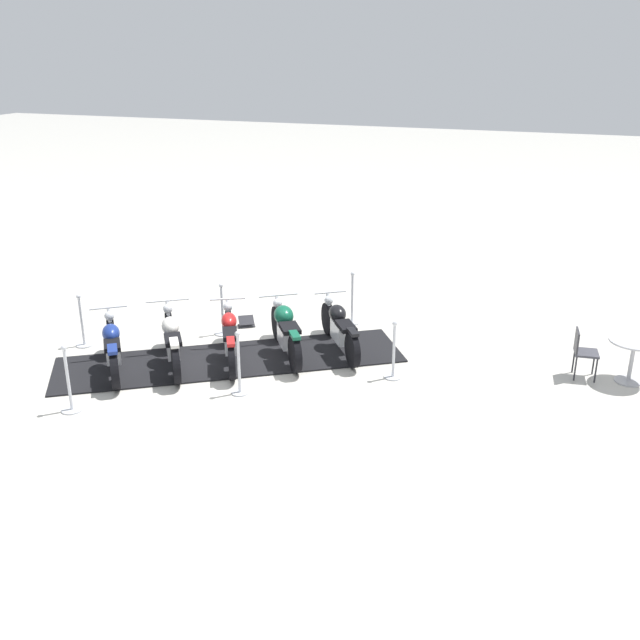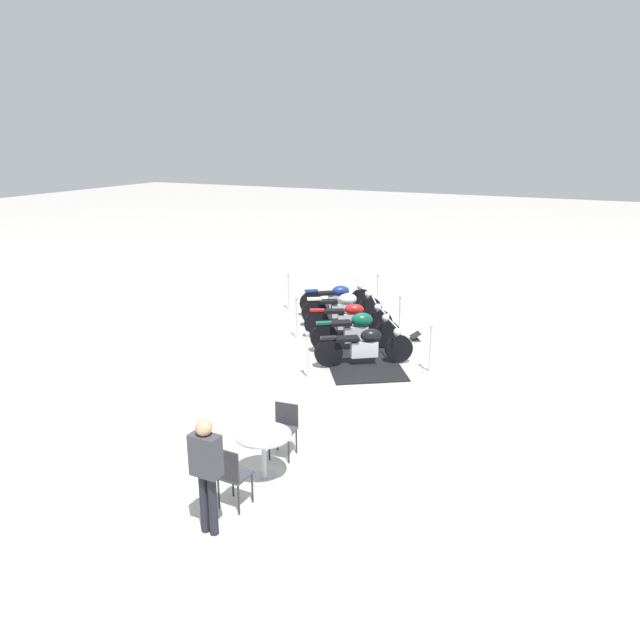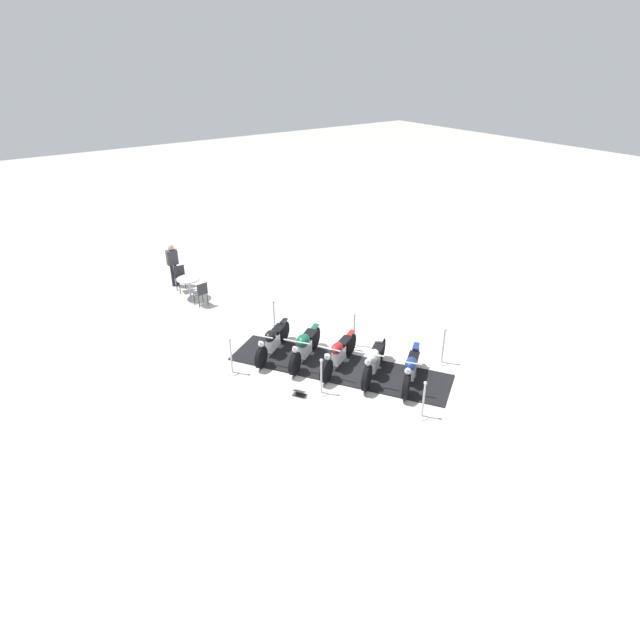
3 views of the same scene
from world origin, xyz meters
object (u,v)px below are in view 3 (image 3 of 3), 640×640
Objects in this scene: stanchion_right_front at (232,362)px; stanchion_right_rear at (423,406)px; motorcycle_cream at (374,361)px; cafe_chair_across_table at (181,277)px; motorcycle_navy at (411,369)px; info_placard at (299,393)px; cafe_chair_near_table at (201,292)px; bystander_person at (173,261)px; motorcycle_black at (272,341)px; stanchion_left_front at (274,321)px; motorcycle_maroon at (338,354)px; cafe_table at (189,283)px; stanchion_left_rear at (443,352)px; stanchion_left_mid at (354,334)px; stanchion_right_mid at (321,383)px; motorcycle_forest at (305,346)px.

stanchion_right_front is 5.41m from stanchion_right_rear.
cafe_chair_across_table is at bearing -111.39° from motorcycle_cream.
motorcycle_navy reaches higher than info_placard.
stanchion_right_front is 1.29× the size of cafe_chair_near_table.
motorcycle_black is at bearing 4.67° from bystander_person.
stanchion_left_front is at bearing -110.15° from motorcycle_navy.
motorcycle_black is 0.93× the size of motorcycle_maroon.
cafe_table is 1.48m from bystander_person.
info_placard is (0.94, -2.01, -0.28)m from stanchion_right_front.
cafe_table is at bearing -120.45° from motorcycle_black.
bystander_person is at bearing -112.08° from motorcycle_navy.
stanchion_left_rear is 10.74m from bystander_person.
stanchion_left_mid is at bearing 121.90° from motorcycle_black.
stanchion_left_front is at bearing -157.89° from motorcycle_black.
stanchion_right_mid reaches higher than cafe_table.
cafe_chair_across_table is at bearing 92.39° from stanchion_right_mid.
motorcycle_maroon is 1.96× the size of stanchion_left_front.
info_placard is 0.24× the size of bystander_person.
motorcycle_navy reaches higher than motorcycle_maroon.
stanchion_left_mid is at bearing -145.16° from motorcycle_cream.
motorcycle_maroon is 2.17× the size of cafe_chair_across_table.
stanchion_left_front is 0.95× the size of stanchion_left_mid.
motorcycle_navy reaches higher than motorcycle_forest.
bystander_person is at bearing 99.22° from stanchion_right_rear.
stanchion_left_rear is at bearing 108.90° from motorcycle_forest.
stanchion_left_mid reaches higher than motorcycle_navy.
motorcycle_maroon is at bearing -173.41° from cafe_chair_near_table.
stanchion_right_front is (-2.58, 1.56, -0.14)m from motorcycle_maroon.
stanchion_right_front is 1.00× the size of stanchion_left_mid.
cafe_table is at bearing -109.81° from motorcycle_navy.
stanchion_right_mid is at bearing -149.79° from info_placard.
cafe_table is (-0.38, 5.19, 0.11)m from motorcycle_black.
stanchion_right_front is 1.17× the size of cafe_chair_across_table.
stanchion_left_mid reaches higher than motorcycle_black.
stanchion_left_rear is at bearing -63.94° from cafe_table.
motorcycle_cream is (1.13, -1.75, -0.02)m from motorcycle_forest.
stanchion_right_rear is (-0.22, -2.12, -0.16)m from motorcycle_cream.
stanchion_right_mid is at bearing 122.68° from stanchion_right_rear.
stanchion_left_front reaches higher than info_placard.
stanchion_right_rear is at bearing -57.32° from stanchion_right_front.
stanchion_right_rear is 0.64× the size of bystander_person.
motorcycle_cream reaches higher than stanchion_left_front.
stanchion_right_mid reaches higher than motorcycle_maroon.
stanchion_right_rear is at bearing 11.66° from cafe_chair_across_table.
stanchion_right_front is at bearing -27.09° from motorcycle_black.
motorcycle_maroon reaches higher than cafe_table.
cafe_chair_across_table is (0.17, 8.21, 0.49)m from info_placard.
motorcycle_cream is (0.56, -0.88, 0.01)m from motorcycle_maroon.
stanchion_left_mid is at bearing 122.68° from stanchion_left_rear.
motorcycle_maroon is at bearing 88.86° from motorcycle_forest.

